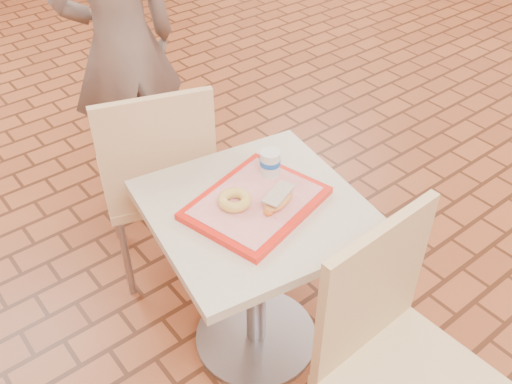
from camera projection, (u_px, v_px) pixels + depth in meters
wainscot_band at (402, 85)px, 3.00m from camera, size 8.00×10.00×1.00m
main_table at (256, 256)px, 2.05m from camera, size 0.68×0.68×0.72m
chair_main_front at (396, 353)px, 1.68m from camera, size 0.46×0.46×0.96m
chair_main_back at (157, 174)px, 2.34m from camera, size 0.56×0.56×0.96m
customer at (121, 45)px, 2.71m from camera, size 0.62×0.45×1.59m
serving_tray at (256, 203)px, 1.89m from camera, size 0.43×0.33×0.03m
ring_donut at (235, 200)px, 1.86m from camera, size 0.14×0.14×0.04m
long_john_donut at (278, 199)px, 1.85m from camera, size 0.16×0.12×0.05m
paper_cup at (270, 163)px, 1.97m from camera, size 0.07×0.07×0.09m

